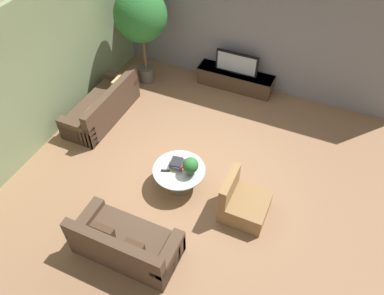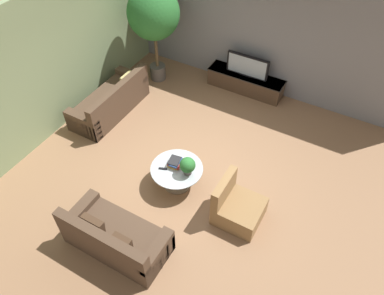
{
  "view_description": "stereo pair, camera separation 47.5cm",
  "coord_description": "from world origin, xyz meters",
  "px_view_note": "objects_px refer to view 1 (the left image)",
  "views": [
    {
      "loc": [
        2.03,
        -4.54,
        5.79
      ],
      "look_at": [
        -0.03,
        0.06,
        0.55
      ],
      "focal_mm": 35.0,
      "sensor_mm": 36.0,
      "label": 1
    },
    {
      "loc": [
        2.45,
        -4.32,
        5.79
      ],
      "look_at": [
        -0.03,
        0.06,
        0.55
      ],
      "focal_mm": 35.0,
      "sensor_mm": 36.0,
      "label": 2
    }
  ],
  "objects_px": {
    "couch_near_entry": "(125,244)",
    "potted_palm_tall": "(141,17)",
    "television": "(237,63)",
    "armchair_wicker": "(242,204)",
    "potted_plant_tabletop": "(190,166)",
    "media_console": "(235,79)",
    "couch_by_wall": "(103,107)",
    "coffee_table": "(179,174)"
  },
  "relations": [
    {
      "from": "coffee_table",
      "to": "couch_by_wall",
      "type": "height_order",
      "value": "couch_by_wall"
    },
    {
      "from": "television",
      "to": "potted_palm_tall",
      "type": "height_order",
      "value": "potted_palm_tall"
    },
    {
      "from": "media_console",
      "to": "couch_near_entry",
      "type": "xyz_separation_m",
      "value": [
        -0.11,
        -5.09,
        0.05
      ]
    },
    {
      "from": "coffee_table",
      "to": "media_console",
      "type": "bearing_deg",
      "value": 91.24
    },
    {
      "from": "couch_by_wall",
      "to": "potted_palm_tall",
      "type": "distance_m",
      "value": 2.21
    },
    {
      "from": "television",
      "to": "media_console",
      "type": "bearing_deg",
      "value": 90.0
    },
    {
      "from": "media_console",
      "to": "couch_by_wall",
      "type": "height_order",
      "value": "couch_by_wall"
    },
    {
      "from": "coffee_table",
      "to": "couch_by_wall",
      "type": "bearing_deg",
      "value": 155.63
    },
    {
      "from": "media_console",
      "to": "coffee_table",
      "type": "xyz_separation_m",
      "value": [
        0.07,
        -3.41,
        0.08
      ]
    },
    {
      "from": "coffee_table",
      "to": "television",
      "type": "bearing_deg",
      "value": 91.25
    },
    {
      "from": "couch_near_entry",
      "to": "potted_palm_tall",
      "type": "distance_m",
      "value": 5.11
    },
    {
      "from": "media_console",
      "to": "armchair_wicker",
      "type": "relative_size",
      "value": 2.23
    },
    {
      "from": "armchair_wicker",
      "to": "potted_plant_tabletop",
      "type": "relative_size",
      "value": 2.32
    },
    {
      "from": "couch_near_entry",
      "to": "potted_palm_tall",
      "type": "xyz_separation_m",
      "value": [
        -2.07,
        4.45,
        1.45
      ]
    },
    {
      "from": "coffee_table",
      "to": "couch_by_wall",
      "type": "relative_size",
      "value": 0.49
    },
    {
      "from": "media_console",
      "to": "potted_palm_tall",
      "type": "relative_size",
      "value": 0.8
    },
    {
      "from": "media_console",
      "to": "television",
      "type": "xyz_separation_m",
      "value": [
        0.0,
        -0.0,
        0.47
      ]
    },
    {
      "from": "television",
      "to": "potted_palm_tall",
      "type": "relative_size",
      "value": 0.44
    },
    {
      "from": "media_console",
      "to": "armchair_wicker",
      "type": "bearing_deg",
      "value": -68.61
    },
    {
      "from": "armchair_wicker",
      "to": "potted_palm_tall",
      "type": "height_order",
      "value": "potted_palm_tall"
    },
    {
      "from": "potted_palm_tall",
      "to": "potted_plant_tabletop",
      "type": "xyz_separation_m",
      "value": [
        2.48,
        -2.77,
        -1.07
      ]
    },
    {
      "from": "television",
      "to": "couch_near_entry",
      "type": "bearing_deg",
      "value": -91.2
    },
    {
      "from": "television",
      "to": "potted_palm_tall",
      "type": "xyz_separation_m",
      "value": [
        -2.17,
        -0.64,
        1.02
      ]
    },
    {
      "from": "potted_palm_tall",
      "to": "potted_plant_tabletop",
      "type": "height_order",
      "value": "potted_palm_tall"
    },
    {
      "from": "media_console",
      "to": "armchair_wicker",
      "type": "distance_m",
      "value": 3.8
    },
    {
      "from": "couch_near_entry",
      "to": "potted_plant_tabletop",
      "type": "relative_size",
      "value": 4.69
    },
    {
      "from": "coffee_table",
      "to": "armchair_wicker",
      "type": "relative_size",
      "value": 1.16
    },
    {
      "from": "couch_near_entry",
      "to": "potted_palm_tall",
      "type": "bearing_deg",
      "value": -65.07
    },
    {
      "from": "armchair_wicker",
      "to": "potted_plant_tabletop",
      "type": "distance_m",
      "value": 1.15
    },
    {
      "from": "media_console",
      "to": "television",
      "type": "relative_size",
      "value": 1.83
    },
    {
      "from": "coffee_table",
      "to": "couch_near_entry",
      "type": "relative_size",
      "value": 0.57
    },
    {
      "from": "potted_palm_tall",
      "to": "potted_plant_tabletop",
      "type": "distance_m",
      "value": 3.87
    },
    {
      "from": "media_console",
      "to": "potted_plant_tabletop",
      "type": "relative_size",
      "value": 5.16
    },
    {
      "from": "armchair_wicker",
      "to": "potted_plant_tabletop",
      "type": "height_order",
      "value": "armchair_wicker"
    },
    {
      "from": "couch_near_entry",
      "to": "potted_plant_tabletop",
      "type": "bearing_deg",
      "value": -103.92
    },
    {
      "from": "potted_plant_tabletop",
      "to": "coffee_table",
      "type": "bearing_deg",
      "value": -179.47
    },
    {
      "from": "coffee_table",
      "to": "couch_near_entry",
      "type": "xyz_separation_m",
      "value": [
        -0.18,
        -1.68,
        -0.03
      ]
    },
    {
      "from": "couch_near_entry",
      "to": "media_console",
      "type": "bearing_deg",
      "value": -91.2
    },
    {
      "from": "media_console",
      "to": "coffee_table",
      "type": "bearing_deg",
      "value": -88.76
    },
    {
      "from": "television",
      "to": "couch_near_entry",
      "type": "distance_m",
      "value": 5.11
    },
    {
      "from": "coffee_table",
      "to": "couch_near_entry",
      "type": "height_order",
      "value": "couch_near_entry"
    },
    {
      "from": "couch_by_wall",
      "to": "armchair_wicker",
      "type": "xyz_separation_m",
      "value": [
        3.77,
        -1.24,
        -0.02
      ]
    }
  ]
}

